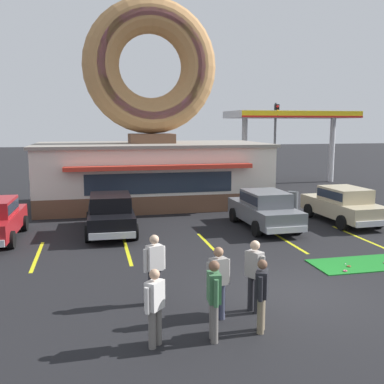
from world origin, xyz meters
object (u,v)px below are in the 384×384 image
(pedestrian_crossing_woman, at_px, (214,297))
(trash_bin, at_px, (293,200))
(car_grey, at_px, (265,208))
(pedestrian_leather_jacket_man, at_px, (254,272))
(golf_ball, at_px, (345,264))
(car_black, at_px, (111,212))
(traffic_light_pole, at_px, (275,134))
(car_champagne, at_px, (343,203))
(pedestrian_beanie_man, at_px, (262,292))
(pedestrian_clipboard_woman, at_px, (218,280))
(pedestrian_blue_sweater_man, at_px, (155,304))
(pedestrian_hooded_kid, at_px, (155,266))

(pedestrian_crossing_woman, xyz_separation_m, trash_bin, (7.69, 12.67, -0.44))
(car_grey, bearing_deg, pedestrian_leather_jacket_man, -113.31)
(golf_ball, bearing_deg, car_grey, 96.01)
(car_black, xyz_separation_m, traffic_light_pole, (11.71, 10.94, 2.84))
(car_champagne, xyz_separation_m, pedestrian_beanie_man, (-7.51, -9.29, 0.00))
(car_champagne, relative_size, pedestrian_beanie_man, 2.90)
(pedestrian_clipboard_woman, bearing_deg, traffic_light_pole, 63.83)
(pedestrian_clipboard_woman, bearing_deg, pedestrian_blue_sweater_man, -149.96)
(car_grey, height_order, pedestrian_blue_sweater_man, same)
(pedestrian_leather_jacket_man, xyz_separation_m, pedestrian_crossing_woman, (-1.31, -1.18, -0.02))
(pedestrian_blue_sweater_man, xyz_separation_m, pedestrian_hooded_kid, (0.29, 2.13, 0.09))
(car_champagne, height_order, pedestrian_beanie_man, car_champagne)
(trash_bin, bearing_deg, pedestrian_blue_sweater_man, -125.09)
(pedestrian_beanie_man, bearing_deg, pedestrian_leather_jacket_man, 78.06)
(pedestrian_crossing_woman, relative_size, traffic_light_pole, 0.29)
(pedestrian_leather_jacket_man, relative_size, pedestrian_clipboard_woman, 1.02)
(car_champagne, bearing_deg, pedestrian_crossing_woman, -132.31)
(car_champagne, bearing_deg, traffic_light_pole, 82.59)
(pedestrian_leather_jacket_man, bearing_deg, golf_ball, 33.34)
(pedestrian_blue_sweater_man, height_order, pedestrian_beanie_man, pedestrian_blue_sweater_man)
(pedestrian_blue_sweater_man, distance_m, trash_bin, 15.46)
(pedestrian_clipboard_woman, relative_size, traffic_light_pole, 0.29)
(car_champagne, distance_m, pedestrian_leather_jacket_man, 11.04)
(pedestrian_leather_jacket_man, bearing_deg, car_black, 108.98)
(pedestrian_leather_jacket_man, bearing_deg, car_grey, 66.69)
(pedestrian_leather_jacket_man, bearing_deg, pedestrian_crossing_woman, -138.00)
(pedestrian_blue_sweater_man, height_order, pedestrian_clipboard_woman, pedestrian_clipboard_woman)
(car_black, bearing_deg, traffic_light_pole, 43.05)
(pedestrian_leather_jacket_man, distance_m, trash_bin, 13.15)
(pedestrian_hooded_kid, bearing_deg, pedestrian_beanie_man, -44.68)
(golf_ball, height_order, pedestrian_hooded_kid, pedestrian_hooded_kid)
(pedestrian_blue_sweater_man, height_order, trash_bin, pedestrian_blue_sweater_man)
(trash_bin, distance_m, traffic_light_pole, 8.96)
(pedestrian_hooded_kid, bearing_deg, car_black, 95.51)
(pedestrian_clipboard_woman, bearing_deg, car_champagne, 45.95)
(pedestrian_hooded_kid, relative_size, pedestrian_leather_jacket_man, 1.01)
(traffic_light_pole, bearing_deg, car_grey, -114.78)
(pedestrian_blue_sweater_man, relative_size, pedestrian_leather_jacket_man, 0.93)
(pedestrian_clipboard_woman, bearing_deg, pedestrian_beanie_man, -45.51)
(car_champagne, relative_size, pedestrian_leather_jacket_man, 2.67)
(pedestrian_hooded_kid, height_order, pedestrian_leather_jacket_man, pedestrian_hooded_kid)
(golf_ball, height_order, car_black, car_black)
(car_champagne, height_order, pedestrian_hooded_kid, pedestrian_hooded_kid)
(car_grey, bearing_deg, traffic_light_pole, 65.22)
(pedestrian_crossing_woman, xyz_separation_m, traffic_light_pole, (10.07, 20.70, 2.77))
(pedestrian_hooded_kid, distance_m, trash_bin, 13.59)
(pedestrian_leather_jacket_man, distance_m, pedestrian_beanie_man, 1.03)
(pedestrian_beanie_man, bearing_deg, pedestrian_blue_sweater_man, -176.36)
(pedestrian_hooded_kid, xyz_separation_m, pedestrian_clipboard_woman, (1.26, -1.23, -0.03))
(car_grey, distance_m, trash_bin, 4.54)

